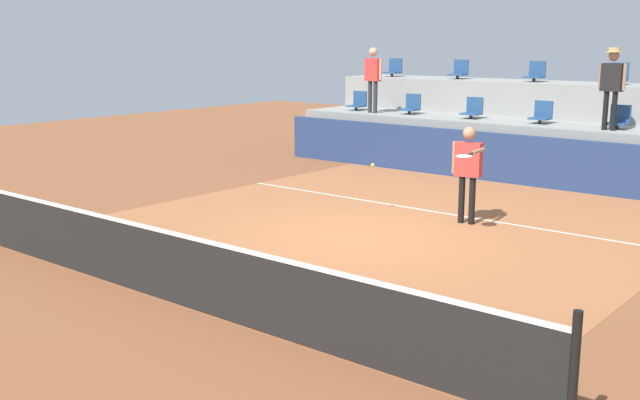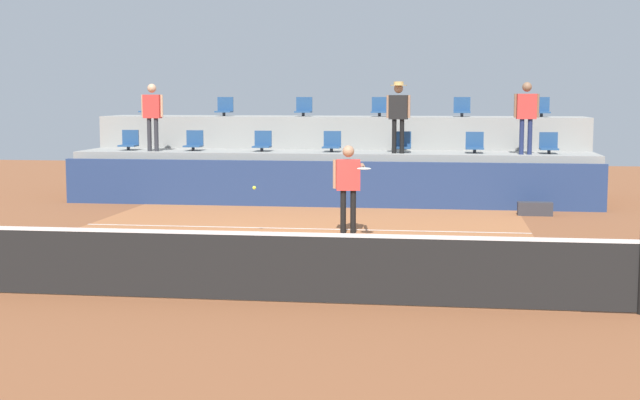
{
  "view_description": "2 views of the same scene",
  "coord_description": "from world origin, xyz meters",
  "px_view_note": "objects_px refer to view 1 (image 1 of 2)",
  "views": [
    {
      "loc": [
        7.25,
        -9.71,
        3.17
      ],
      "look_at": [
        0.38,
        -1.35,
        0.88
      ],
      "focal_mm": 42.84,
      "sensor_mm": 36.0,
      "label": 1
    },
    {
      "loc": [
        2.81,
        -15.15,
        2.65
      ],
      "look_at": [
        0.82,
        -0.93,
        0.98
      ],
      "focal_mm": 50.4,
      "sensor_mm": 36.0,
      "label": 2
    }
  ],
  "objects_px": {
    "stadium_chair_upper_left": "(459,71)",
    "spectator_leaning_on_rail": "(373,74)",
    "stadium_chair_upper_far_left": "(394,69)",
    "stadium_chair_upper_mid_left": "(536,73)",
    "spectator_with_hat": "(612,80)",
    "stadium_chair_lower_left": "(411,106)",
    "stadium_chair_lower_mid_left": "(473,110)",
    "stadium_chair_lower_mid_right": "(619,119)",
    "tennis_ball": "(373,165)",
    "stadium_chair_lower_center": "(542,114)",
    "tennis_player": "(468,165)",
    "stadium_chair_upper_mid_right": "(618,76)",
    "stadium_chair_lower_far_left": "(358,102)"
  },
  "relations": [
    {
      "from": "stadium_chair_lower_left",
      "to": "spectator_leaning_on_rail",
      "type": "bearing_deg",
      "value": -158.28
    },
    {
      "from": "stadium_chair_upper_left",
      "to": "tennis_player",
      "type": "distance_m",
      "value": 8.34
    },
    {
      "from": "stadium_chair_upper_mid_left",
      "to": "spectator_with_hat",
      "type": "distance_m",
      "value": 3.46
    },
    {
      "from": "spectator_leaning_on_rail",
      "to": "spectator_with_hat",
      "type": "xyz_separation_m",
      "value": [
        6.22,
        -0.0,
        0.04
      ]
    },
    {
      "from": "tennis_player",
      "to": "tennis_ball",
      "type": "distance_m",
      "value": 1.82
    },
    {
      "from": "stadium_chair_lower_far_left",
      "to": "stadium_chair_lower_mid_left",
      "type": "bearing_deg",
      "value": 0.0
    },
    {
      "from": "stadium_chair_upper_mid_right",
      "to": "stadium_chair_lower_far_left",
      "type": "bearing_deg",
      "value": -164.22
    },
    {
      "from": "stadium_chair_upper_far_left",
      "to": "spectator_with_hat",
      "type": "bearing_deg",
      "value": -17.24
    },
    {
      "from": "stadium_chair_lower_mid_left",
      "to": "stadium_chair_lower_center",
      "type": "height_order",
      "value": "same"
    },
    {
      "from": "stadium_chair_lower_left",
      "to": "stadium_chair_lower_mid_right",
      "type": "relative_size",
      "value": 1.0
    },
    {
      "from": "stadium_chair_lower_left",
      "to": "spectator_leaning_on_rail",
      "type": "xyz_separation_m",
      "value": [
        -0.96,
        -0.38,
        0.81
      ]
    },
    {
      "from": "stadium_chair_upper_mid_left",
      "to": "tennis_player",
      "type": "bearing_deg",
      "value": -74.29
    },
    {
      "from": "tennis_player",
      "to": "tennis_ball",
      "type": "xyz_separation_m",
      "value": [
        -1.79,
        -0.31,
        -0.15
      ]
    },
    {
      "from": "stadium_chair_upper_mid_right",
      "to": "stadium_chair_upper_left",
      "type": "bearing_deg",
      "value": 180.0
    },
    {
      "from": "stadium_chair_lower_center",
      "to": "stadium_chair_lower_mid_right",
      "type": "relative_size",
      "value": 1.0
    },
    {
      "from": "stadium_chair_lower_far_left",
      "to": "stadium_chair_lower_left",
      "type": "xyz_separation_m",
      "value": [
        1.73,
        0.0,
        0.0
      ]
    },
    {
      "from": "stadium_chair_lower_far_left",
      "to": "stadium_chair_upper_mid_left",
      "type": "relative_size",
      "value": 1.0
    },
    {
      "from": "stadium_chair_upper_left",
      "to": "spectator_leaning_on_rail",
      "type": "height_order",
      "value": "spectator_leaning_on_rail"
    },
    {
      "from": "stadium_chair_upper_far_left",
      "to": "spectator_leaning_on_rail",
      "type": "distance_m",
      "value": 2.33
    },
    {
      "from": "stadium_chair_lower_mid_right",
      "to": "stadium_chair_upper_left",
      "type": "relative_size",
      "value": 1.0
    },
    {
      "from": "stadium_chair_lower_left",
      "to": "stadium_chair_lower_mid_right",
      "type": "distance_m",
      "value": 5.33
    },
    {
      "from": "stadium_chair_lower_mid_right",
      "to": "stadium_chair_upper_far_left",
      "type": "height_order",
      "value": "stadium_chair_upper_far_left"
    },
    {
      "from": "stadium_chair_lower_left",
      "to": "stadium_chair_lower_center",
      "type": "bearing_deg",
      "value": 0.0
    },
    {
      "from": "stadium_chair_lower_mid_right",
      "to": "stadium_chair_upper_mid_right",
      "type": "bearing_deg",
      "value": 111.05
    },
    {
      "from": "tennis_player",
      "to": "tennis_ball",
      "type": "height_order",
      "value": "tennis_player"
    },
    {
      "from": "stadium_chair_lower_center",
      "to": "spectator_with_hat",
      "type": "relative_size",
      "value": 0.3
    },
    {
      "from": "stadium_chair_upper_far_left",
      "to": "tennis_player",
      "type": "xyz_separation_m",
      "value": [
        6.35,
        -7.1,
        -1.27
      ]
    },
    {
      "from": "stadium_chair_lower_center",
      "to": "stadium_chair_lower_mid_right",
      "type": "distance_m",
      "value": 1.76
    },
    {
      "from": "stadium_chair_upper_far_left",
      "to": "stadium_chair_upper_mid_left",
      "type": "height_order",
      "value": "same"
    },
    {
      "from": "stadium_chair_lower_mid_right",
      "to": "stadium_chair_lower_left",
      "type": "bearing_deg",
      "value": 180.0
    },
    {
      "from": "stadium_chair_lower_mid_right",
      "to": "stadium_chair_lower_center",
      "type": "bearing_deg",
      "value": 180.0
    },
    {
      "from": "stadium_chair_lower_mid_left",
      "to": "tennis_ball",
      "type": "height_order",
      "value": "stadium_chair_lower_mid_left"
    },
    {
      "from": "stadium_chair_upper_left",
      "to": "stadium_chair_upper_mid_right",
      "type": "relative_size",
      "value": 1.0
    },
    {
      "from": "stadium_chair_lower_mid_left",
      "to": "stadium_chair_lower_mid_right",
      "type": "xyz_separation_m",
      "value": [
        3.54,
        0.0,
        0.0
      ]
    },
    {
      "from": "tennis_ball",
      "to": "spectator_with_hat",
      "type": "bearing_deg",
      "value": 64.64
    },
    {
      "from": "stadium_chair_lower_left",
      "to": "stadium_chair_upper_far_left",
      "type": "distance_m",
      "value": 2.67
    },
    {
      "from": "stadium_chair_lower_mid_left",
      "to": "stadium_chair_upper_far_left",
      "type": "distance_m",
      "value": 4.09
    },
    {
      "from": "stadium_chair_lower_left",
      "to": "tennis_ball",
      "type": "height_order",
      "value": "stadium_chair_lower_left"
    },
    {
      "from": "stadium_chair_lower_center",
      "to": "stadium_chair_upper_far_left",
      "type": "relative_size",
      "value": 1.0
    },
    {
      "from": "stadium_chair_lower_center",
      "to": "tennis_player",
      "type": "distance_m",
      "value": 5.41
    },
    {
      "from": "stadium_chair_upper_mid_left",
      "to": "tennis_ball",
      "type": "height_order",
      "value": "stadium_chair_upper_mid_left"
    },
    {
      "from": "stadium_chair_lower_mid_left",
      "to": "tennis_player",
      "type": "height_order",
      "value": "stadium_chair_lower_mid_left"
    },
    {
      "from": "stadium_chair_lower_mid_right",
      "to": "stadium_chair_upper_mid_right",
      "type": "relative_size",
      "value": 1.0
    },
    {
      "from": "stadium_chair_upper_far_left",
      "to": "spectator_with_hat",
      "type": "xyz_separation_m",
      "value": [
        7.04,
        -2.18,
        0.01
      ]
    },
    {
      "from": "tennis_ball",
      "to": "stadium_chair_lower_mid_left",
      "type": "bearing_deg",
      "value": 99.98
    },
    {
      "from": "stadium_chair_upper_mid_left",
      "to": "spectator_leaning_on_rail",
      "type": "relative_size",
      "value": 0.31
    },
    {
      "from": "stadium_chair_lower_mid_right",
      "to": "tennis_player",
      "type": "distance_m",
      "value": 5.37
    },
    {
      "from": "stadium_chair_lower_mid_right",
      "to": "stadium_chair_upper_far_left",
      "type": "distance_m",
      "value": 7.39
    },
    {
      "from": "stadium_chair_lower_left",
      "to": "stadium_chair_lower_mid_right",
      "type": "bearing_deg",
      "value": 0.0
    },
    {
      "from": "stadium_chair_upper_far_left",
      "to": "stadium_chair_upper_mid_left",
      "type": "distance_m",
      "value": 4.36
    }
  ]
}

